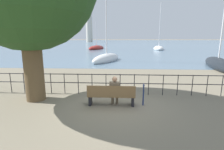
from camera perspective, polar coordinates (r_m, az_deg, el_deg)
The scene contains 11 objects.
ground_plane at distance 7.57m, azimuth -0.21°, elevation -9.74°, with size 1000.00×1000.00×0.00m, color #7A705B.
harbor_water at distance 166.05m, azimuth 3.01°, elevation 10.88°, with size 600.00×300.00×0.01m.
park_bench at distance 7.36m, azimuth -0.24°, elevation -6.74°, with size 2.00×0.45×0.90m.
seated_person_left at distance 7.35m, azimuth 0.88°, elevation -4.72°, with size 0.43×0.35×1.25m.
promenade_railing at distance 8.77m, azimuth 0.34°, elevation -1.97°, with size 14.97×0.04×1.05m.
closed_umbrella at distance 7.48m, azimuth 10.23°, elevation -5.80°, with size 0.09×0.09×0.97m.
sailboat_0 at distance 21.81m, azimuth -1.79°, elevation 5.41°, with size 3.90×6.77×10.93m.
sailboat_1 at distance 46.80m, azimuth -5.08°, elevation 8.77°, with size 4.53×8.34×7.68m.
sailboat_2 at distance 45.52m, azimuth 14.98°, elevation 8.38°, with size 3.25×6.09×11.60m.
sailboat_3 at distance 20.51m, azimuth 31.30°, elevation 3.10°, with size 4.18×8.95×7.85m.
harbor_lighthouse at distance 141.55m, azimuth -7.47°, elevation 15.16°, with size 4.96×4.96×24.04m.
Camera 1 is at (0.41, -7.03, 2.79)m, focal length 28.00 mm.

